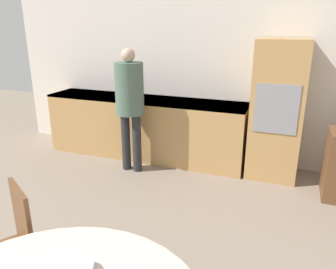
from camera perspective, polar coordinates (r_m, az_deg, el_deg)
The scene contains 5 objects.
wall_back at distance 4.76m, azimuth 9.60°, elevation 10.71°, with size 6.87×0.05×2.60m.
kitchen_counter at distance 4.95m, azimuth -4.06°, elevation 1.33°, with size 3.01×0.60×0.91m.
oven_unit at distance 4.41m, azimuth 18.44°, elevation 3.94°, with size 0.63×0.59×1.77m.
chair_far_left at distance 2.58m, azimuth -25.63°, elevation -16.88°, with size 0.55×0.55×0.91m.
person_standing at distance 4.33m, azimuth -6.69°, elevation 6.37°, with size 0.37×0.37×1.66m.
Camera 1 is at (0.93, 0.36, 1.93)m, focal length 35.00 mm.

